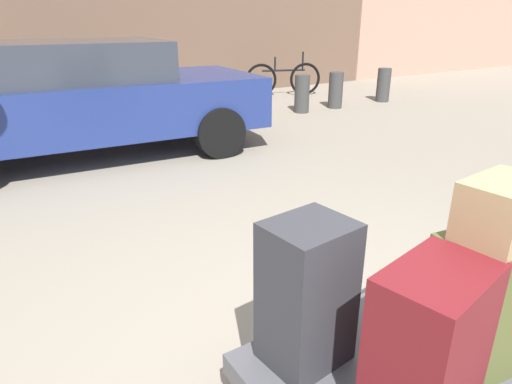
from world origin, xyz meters
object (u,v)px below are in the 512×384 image
bollard_kerb_far (336,90)px  bollard_corner (383,85)px  bicycle_leaning (283,79)px  bollard_kerb_near (229,102)px  parked_car (82,97)px  duffel_bag_tan_topmost_pile (503,210)px  luggage_cart (407,370)px  suitcase_charcoal_front_left (307,294)px  bollard_kerb_mid (302,94)px  suitcase_maroon_center (429,345)px  suitcase_olive_stacked_top (482,305)px

bollard_kerb_far → bollard_corner: size_ratio=1.00×
bicycle_leaning → bollard_corner: bearing=-53.3°
bollard_corner → bollard_kerb_near: bearing=180.0°
bollard_corner → bicycle_leaning: bearing=126.7°
bollard_kerb_far → parked_car: bearing=-171.3°
duffel_bag_tan_topmost_pile → bollard_kerb_far: 7.44m
luggage_cart → bollard_kerb_far: bearing=50.3°
suitcase_charcoal_front_left → bicycle_leaning: 8.86m
luggage_cart → bollard_kerb_mid: size_ratio=1.90×
luggage_cart → suitcase_maroon_center: (-0.19, -0.20, 0.36)m
bicycle_leaning → bollard_kerb_near: bearing=-143.8°
bollard_kerb_far → bollard_corner: 1.35m
suitcase_maroon_center → bollard_corner: suitcase_maroon_center is taller
suitcase_charcoal_front_left → bollard_kerb_far: suitcase_charcoal_front_left is taller
luggage_cart → suitcase_olive_stacked_top: (0.18, -0.16, 0.36)m
bollard_corner → bollard_kerb_far: bearing=180.0°
bicycle_leaning → bollard_kerb_far: size_ratio=2.42×
duffel_bag_tan_topmost_pile → bollard_kerb_mid: size_ratio=0.48×
suitcase_olive_stacked_top → bollard_kerb_near: 6.23m
bicycle_leaning → suitcase_olive_stacked_top: bearing=-120.9°
parked_car → bollard_corner: size_ratio=6.42×
suitcase_maroon_center → parked_car: bearing=79.2°
parked_car → bollard_corner: bearing=6.8°
suitcase_charcoal_front_left → bollard_kerb_mid: size_ratio=0.90×
suitcase_charcoal_front_left → bollard_kerb_near: 6.08m
bollard_corner → suitcase_charcoal_front_left: bearing=-139.8°
parked_car → bollard_corner: (6.26, 0.75, -0.42)m
parked_car → bollard_kerb_far: 4.99m
bollard_kerb_far → bollard_corner: same height
bollard_kerb_near → suitcase_charcoal_front_left: bearing=-116.3°
suitcase_charcoal_front_left → suitcase_maroon_center: (0.18, -0.44, -0.02)m
suitcase_maroon_center → luggage_cart: bearing=35.0°
suitcase_maroon_center → bollard_corner: 8.60m
suitcase_maroon_center → duffel_bag_tan_topmost_pile: 0.55m
luggage_cart → suitcase_maroon_center: 0.45m
luggage_cart → suitcase_charcoal_front_left: (-0.37, 0.25, 0.38)m
duffel_bag_tan_topmost_pile → parked_car: 5.12m
parked_car → bollard_kerb_far: (4.91, 0.75, -0.42)m
suitcase_maroon_center → duffel_bag_tan_topmost_pile: duffel_bag_tan_topmost_pile is taller
suitcase_olive_stacked_top → bollard_kerb_mid: 6.93m
bollard_kerb_mid → bollard_kerb_far: bearing=0.0°
suitcase_charcoal_front_left → bollard_kerb_near: (2.69, 5.45, -0.30)m
parked_car → bicycle_leaning: size_ratio=2.65×
suitcase_maroon_center → bollard_kerb_near: (2.51, 5.89, -0.29)m
suitcase_olive_stacked_top → parked_car: 5.11m
suitcase_maroon_center → parked_car: (0.01, 5.14, 0.13)m
suitcase_olive_stacked_top → bollard_kerb_far: bearing=60.8°
suitcase_charcoal_front_left → bollard_kerb_far: (5.10, 5.45, -0.30)m
luggage_cart → suitcase_olive_stacked_top: 0.43m
luggage_cart → bollard_kerb_near: bollard_kerb_near is taller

